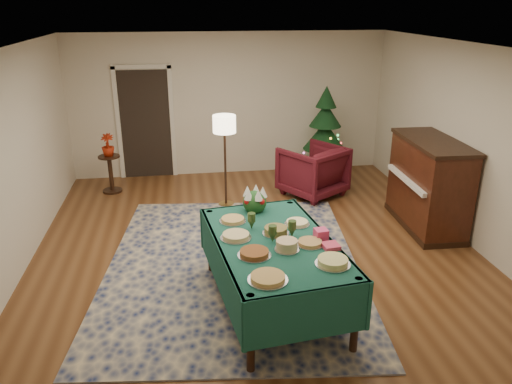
{
  "coord_description": "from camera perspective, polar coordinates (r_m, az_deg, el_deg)",
  "views": [
    {
      "loc": [
        -0.92,
        -5.98,
        3.22
      ],
      "look_at": [
        -0.07,
        -0.4,
        1.05
      ],
      "focal_mm": 35.0,
      "sensor_mm": 36.0,
      "label": 1
    }
  ],
  "objects": [
    {
      "name": "room_shell",
      "position": [
        6.34,
        0.12,
        3.87
      ],
      "size": [
        7.0,
        7.0,
        7.0
      ],
      "color": "#593319",
      "rests_on": "ground"
    },
    {
      "name": "doorway",
      "position": [
        9.72,
        -12.53,
        7.92
      ],
      "size": [
        1.08,
        0.04,
        2.16
      ],
      "color": "black",
      "rests_on": "ground"
    },
    {
      "name": "rug",
      "position": [
        6.55,
        -2.64,
        -8.31
      ],
      "size": [
        3.66,
        4.54,
        0.02
      ],
      "primitive_type": "cube",
      "rotation": [
        0.0,
        0.0,
        -0.11
      ],
      "color": "navy",
      "rests_on": "ground"
    },
    {
      "name": "buffet_table",
      "position": [
        5.43,
        2.04,
        -7.07
      ],
      "size": [
        1.49,
        2.26,
        0.83
      ],
      "color": "black",
      "rests_on": "ground"
    },
    {
      "name": "platter_0",
      "position": [
        4.62,
        1.36,
        -9.81
      ],
      "size": [
        0.37,
        0.37,
        0.05
      ],
      "color": "silver",
      "rests_on": "buffet_table"
    },
    {
      "name": "platter_1",
      "position": [
        4.92,
        8.76,
        -7.88
      ],
      "size": [
        0.35,
        0.35,
        0.07
      ],
      "color": "silver",
      "rests_on": "buffet_table"
    },
    {
      "name": "platter_2",
      "position": [
        5.03,
        -0.19,
        -7.03
      ],
      "size": [
        0.34,
        0.34,
        0.06
      ],
      "color": "silver",
      "rests_on": "buffet_table"
    },
    {
      "name": "platter_3",
      "position": [
        5.13,
        3.54,
        -6.12
      ],
      "size": [
        0.26,
        0.26,
        0.11
      ],
      "color": "silver",
      "rests_on": "buffet_table"
    },
    {
      "name": "platter_4",
      "position": [
        5.27,
        6.19,
        -5.8
      ],
      "size": [
        0.29,
        0.29,
        0.05
      ],
      "color": "silver",
      "rests_on": "buffet_table"
    },
    {
      "name": "platter_5",
      "position": [
        5.38,
        -2.31,
        -5.06
      ],
      "size": [
        0.34,
        0.34,
        0.06
      ],
      "color": "silver",
      "rests_on": "buffet_table"
    },
    {
      "name": "platter_6",
      "position": [
        5.47,
        2.27,
        -4.45
      ],
      "size": [
        0.3,
        0.3,
        0.08
      ],
      "color": "silver",
      "rests_on": "buffet_table"
    },
    {
      "name": "platter_7",
      "position": [
        5.72,
        4.72,
        -3.54
      ],
      "size": [
        0.29,
        0.29,
        0.05
      ],
      "color": "silver",
      "rests_on": "buffet_table"
    },
    {
      "name": "platter_8",
      "position": [
        5.78,
        -2.67,
        -3.21
      ],
      "size": [
        0.31,
        0.31,
        0.05
      ],
      "color": "silver",
      "rests_on": "buffet_table"
    },
    {
      "name": "goblet_0",
      "position": [
        5.56,
        -0.51,
        -3.29
      ],
      "size": [
        0.09,
        0.09,
        0.19
      ],
      "color": "#2D471E",
      "rests_on": "buffet_table"
    },
    {
      "name": "goblet_1",
      "position": [
        5.39,
        4.14,
        -4.18
      ],
      "size": [
        0.09,
        0.09,
        0.19
      ],
      "color": "#2D471E",
      "rests_on": "buffet_table"
    },
    {
      "name": "goblet_2",
      "position": [
        5.26,
        1.9,
        -4.75
      ],
      "size": [
        0.09,
        0.09,
        0.19
      ],
      "color": "#2D471E",
      "rests_on": "buffet_table"
    },
    {
      "name": "napkin_stack",
      "position": [
        5.24,
        8.54,
        -6.13
      ],
      "size": [
        0.18,
        0.18,
        0.04
      ],
      "primitive_type": "cube",
      "rotation": [
        0.0,
        0.0,
        0.12
      ],
      "color": "#E03E61",
      "rests_on": "buffet_table"
    },
    {
      "name": "gift_box",
      "position": [
        5.4,
        7.44,
        -4.78
      ],
      "size": [
        0.15,
        0.15,
        0.11
      ],
      "primitive_type": "cube",
      "rotation": [
        0.0,
        0.0,
        0.12
      ],
      "color": "#E33F75",
      "rests_on": "buffet_table"
    },
    {
      "name": "centerpiece",
      "position": [
        6.02,
        -0.16,
        -0.88
      ],
      "size": [
        0.3,
        0.3,
        0.34
      ],
      "color": "#1E4C1E",
      "rests_on": "buffet_table"
    },
    {
      "name": "armchair",
      "position": [
        8.75,
        6.49,
        2.69
      ],
      "size": [
        1.27,
        1.26,
        0.97
      ],
      "primitive_type": "imported",
      "rotation": [
        0.0,
        0.0,
        3.72
      ],
      "color": "#4E101A",
      "rests_on": "ground"
    },
    {
      "name": "floor_lamp",
      "position": [
        8.03,
        -3.63,
        7.12
      ],
      "size": [
        0.37,
        0.37,
        1.53
      ],
      "color": "#A57F3F",
      "rests_on": "ground"
    },
    {
      "name": "side_table",
      "position": [
        9.25,
        -16.26,
        1.94
      ],
      "size": [
        0.38,
        0.38,
        0.67
      ],
      "color": "black",
      "rests_on": "ground"
    },
    {
      "name": "potted_plant",
      "position": [
        9.12,
        -16.55,
        4.65
      ],
      "size": [
        0.22,
        0.39,
        0.22
      ],
      "primitive_type": "imported",
      "color": "#A2220B",
      "rests_on": "side_table"
    },
    {
      "name": "christmas_tree",
      "position": [
        9.58,
        7.83,
        6.19
      ],
      "size": [
        1.28,
        1.28,
        1.77
      ],
      "color": "black",
      "rests_on": "ground"
    },
    {
      "name": "piano",
      "position": [
        7.83,
        19.09,
        0.75
      ],
      "size": [
        0.79,
        1.59,
        1.35
      ],
      "color": "black",
      "rests_on": "ground"
    }
  ]
}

